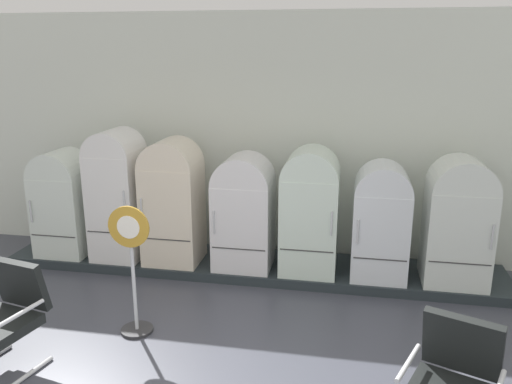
{
  "coord_description": "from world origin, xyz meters",
  "views": [
    {
      "loc": [
        1.19,
        -2.94,
        2.74
      ],
      "look_at": [
        0.12,
        2.75,
        1.11
      ],
      "focal_mm": 36.35,
      "sensor_mm": 36.0,
      "label": 1
    }
  ],
  "objects_px": {
    "refrigerator_1": "(117,190)",
    "refrigerator_2": "(172,198)",
    "refrigerator_0": "(63,200)",
    "refrigerator_6": "(458,218)",
    "armchair_left": "(5,313)",
    "sign_stand": "(133,277)",
    "refrigerator_3": "(244,209)",
    "refrigerator_4": "(310,207)",
    "armchair_right": "(453,382)",
    "refrigerator_5": "(381,218)"
  },
  "relations": [
    {
      "from": "refrigerator_6",
      "to": "armchair_left",
      "type": "relative_size",
      "value": 1.53
    },
    {
      "from": "refrigerator_1",
      "to": "refrigerator_2",
      "type": "height_order",
      "value": "refrigerator_1"
    },
    {
      "from": "refrigerator_2",
      "to": "sign_stand",
      "type": "height_order",
      "value": "refrigerator_2"
    },
    {
      "from": "refrigerator_4",
      "to": "armchair_right",
      "type": "distance_m",
      "value": 2.9
    },
    {
      "from": "refrigerator_0",
      "to": "refrigerator_6",
      "type": "distance_m",
      "value": 4.85
    },
    {
      "from": "refrigerator_1",
      "to": "refrigerator_2",
      "type": "bearing_deg",
      "value": -1.32
    },
    {
      "from": "refrigerator_2",
      "to": "armchair_left",
      "type": "height_order",
      "value": "refrigerator_2"
    },
    {
      "from": "refrigerator_3",
      "to": "armchair_left",
      "type": "height_order",
      "value": "refrigerator_3"
    },
    {
      "from": "armchair_left",
      "to": "sign_stand",
      "type": "distance_m",
      "value": 1.13
    },
    {
      "from": "refrigerator_1",
      "to": "armchair_left",
      "type": "bearing_deg",
      "value": -89.81
    },
    {
      "from": "refrigerator_5",
      "to": "refrigerator_0",
      "type": "bearing_deg",
      "value": -179.74
    },
    {
      "from": "refrigerator_0",
      "to": "refrigerator_3",
      "type": "height_order",
      "value": "refrigerator_3"
    },
    {
      "from": "refrigerator_6",
      "to": "armchair_right",
      "type": "height_order",
      "value": "refrigerator_6"
    },
    {
      "from": "armchair_right",
      "to": "refrigerator_6",
      "type": "bearing_deg",
      "value": 80.04
    },
    {
      "from": "armchair_right",
      "to": "sign_stand",
      "type": "bearing_deg",
      "value": 159.59
    },
    {
      "from": "refrigerator_6",
      "to": "refrigerator_4",
      "type": "bearing_deg",
      "value": 179.62
    },
    {
      "from": "refrigerator_0",
      "to": "refrigerator_4",
      "type": "bearing_deg",
      "value": 0.66
    },
    {
      "from": "refrigerator_1",
      "to": "refrigerator_2",
      "type": "distance_m",
      "value": 0.73
    },
    {
      "from": "sign_stand",
      "to": "refrigerator_3",
      "type": "bearing_deg",
      "value": 63.64
    },
    {
      "from": "refrigerator_4",
      "to": "sign_stand",
      "type": "bearing_deg",
      "value": -134.9
    },
    {
      "from": "armchair_left",
      "to": "armchair_right",
      "type": "bearing_deg",
      "value": -4.57
    },
    {
      "from": "refrigerator_2",
      "to": "refrigerator_5",
      "type": "bearing_deg",
      "value": 0.2
    },
    {
      "from": "armchair_left",
      "to": "armchair_right",
      "type": "height_order",
      "value": "same"
    },
    {
      "from": "refrigerator_2",
      "to": "refrigerator_6",
      "type": "relative_size",
      "value": 1.07
    },
    {
      "from": "refrigerator_3",
      "to": "refrigerator_5",
      "type": "distance_m",
      "value": 1.62
    },
    {
      "from": "refrigerator_2",
      "to": "refrigerator_6",
      "type": "xyz_separation_m",
      "value": [
        3.36,
        0.02,
        -0.06
      ]
    },
    {
      "from": "refrigerator_3",
      "to": "refrigerator_2",
      "type": "bearing_deg",
      "value": -179.73
    },
    {
      "from": "refrigerator_1",
      "to": "armchair_left",
      "type": "distance_m",
      "value": 2.35
    },
    {
      "from": "refrigerator_2",
      "to": "refrigerator_5",
      "type": "relative_size",
      "value": 1.15
    },
    {
      "from": "armchair_right",
      "to": "sign_stand",
      "type": "height_order",
      "value": "sign_stand"
    },
    {
      "from": "refrigerator_1",
      "to": "refrigerator_6",
      "type": "bearing_deg",
      "value": -0.01
    },
    {
      "from": "refrigerator_6",
      "to": "sign_stand",
      "type": "height_order",
      "value": "refrigerator_6"
    },
    {
      "from": "refrigerator_2",
      "to": "armchair_left",
      "type": "distance_m",
      "value": 2.43
    },
    {
      "from": "refrigerator_3",
      "to": "refrigerator_6",
      "type": "relative_size",
      "value": 0.96
    },
    {
      "from": "refrigerator_5",
      "to": "armchair_left",
      "type": "height_order",
      "value": "refrigerator_5"
    },
    {
      "from": "refrigerator_1",
      "to": "refrigerator_2",
      "type": "relative_size",
      "value": 1.06
    },
    {
      "from": "refrigerator_0",
      "to": "armchair_right",
      "type": "relative_size",
      "value": 1.44
    },
    {
      "from": "refrigerator_1",
      "to": "sign_stand",
      "type": "height_order",
      "value": "refrigerator_1"
    },
    {
      "from": "refrigerator_0",
      "to": "refrigerator_3",
      "type": "bearing_deg",
      "value": 0.33
    },
    {
      "from": "refrigerator_3",
      "to": "armchair_right",
      "type": "xyz_separation_m",
      "value": [
        2.01,
        -2.58,
        -0.32
      ]
    },
    {
      "from": "refrigerator_5",
      "to": "sign_stand",
      "type": "distance_m",
      "value": 2.86
    },
    {
      "from": "refrigerator_2",
      "to": "refrigerator_5",
      "type": "xyz_separation_m",
      "value": [
        2.52,
        0.01,
        -0.11
      ]
    },
    {
      "from": "refrigerator_4",
      "to": "refrigerator_5",
      "type": "relative_size",
      "value": 1.1
    },
    {
      "from": "refrigerator_2",
      "to": "refrigerator_6",
      "type": "distance_m",
      "value": 3.36
    },
    {
      "from": "refrigerator_2",
      "to": "armchair_right",
      "type": "distance_m",
      "value": 3.91
    },
    {
      "from": "refrigerator_2",
      "to": "refrigerator_3",
      "type": "bearing_deg",
      "value": 0.27
    },
    {
      "from": "refrigerator_1",
      "to": "armchair_right",
      "type": "distance_m",
      "value": 4.49
    },
    {
      "from": "refrigerator_4",
      "to": "sign_stand",
      "type": "height_order",
      "value": "refrigerator_4"
    },
    {
      "from": "refrigerator_0",
      "to": "sign_stand",
      "type": "bearing_deg",
      "value": -43.56
    },
    {
      "from": "refrigerator_0",
      "to": "refrigerator_6",
      "type": "height_order",
      "value": "refrigerator_6"
    }
  ]
}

